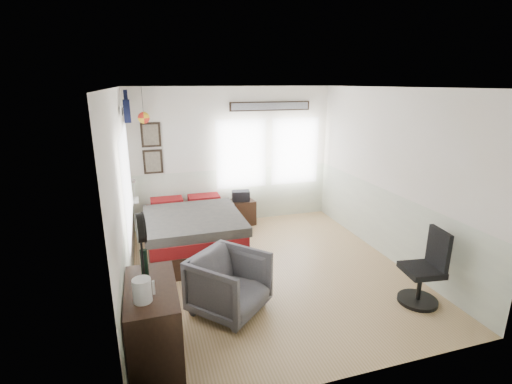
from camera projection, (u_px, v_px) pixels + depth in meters
ground_plane at (270, 271)px, 5.67m from camera, size 4.00×4.50×0.01m
room_shell at (262, 165)px, 5.36m from camera, size 4.02×4.52×2.71m
wall_decor at (176, 122)px, 6.56m from camera, size 3.55×1.32×1.44m
bed at (192, 231)px, 6.32m from camera, size 1.55×2.13×0.68m
dresser at (154, 328)px, 3.64m from camera, size 0.48×1.00×0.90m
armchair at (229, 284)px, 4.57m from camera, size 1.16×1.16×0.76m
nightstand at (241, 212)px, 7.46m from camera, size 0.56×0.48×0.50m
task_chair at (425, 274)px, 4.75m from camera, size 0.50×0.50×1.01m
kettle at (142, 290)px, 3.25m from camera, size 0.19×0.16×0.22m
bottle at (144, 263)px, 3.67m from camera, size 0.07×0.07×0.29m
stand_fan at (141, 229)px, 3.43m from camera, size 0.10×0.29×0.72m
black_bag at (241, 196)px, 7.36m from camera, size 0.38×0.28×0.20m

